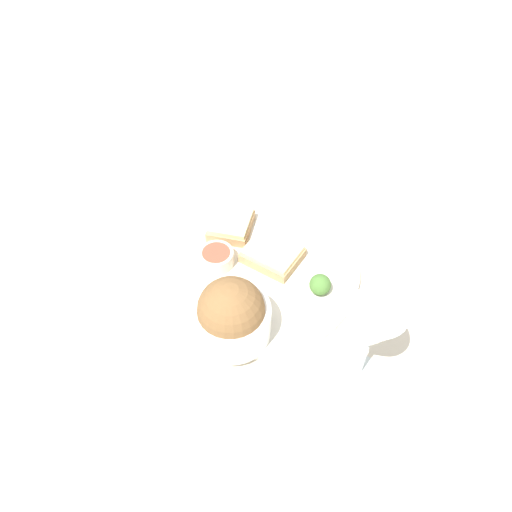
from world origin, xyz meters
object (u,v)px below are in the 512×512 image
Objects in this scene: cheese_toast_far at (231,224)px; sauce_ramekin at (217,257)px; wine_glass at (371,333)px; cheese_toast_near at (274,256)px; salad_bowl at (231,315)px.

sauce_ramekin is at bearing 142.94° from cheese_toast_far.
wine_glass reaches higher than cheese_toast_far.
cheese_toast_near is 1.10× the size of cheese_toast_far.
salad_bowl is 0.21m from cheese_toast_far.
wine_glass is (-0.23, -0.03, 0.08)m from cheese_toast_near.
sauce_ramekin and cheese_toast_far have the same top height.
salad_bowl is 2.01× the size of sauce_ramekin.
cheese_toast_far is 0.34m from wine_glass.
wine_glass is at bearing -171.73° from cheese_toast_near.
cheese_toast_far is at bearing 12.82° from wine_glass.
wine_glass is at bearing -167.18° from cheese_toast_far.
cheese_toast_far is at bearing -37.06° from sauce_ramekin.
salad_bowl is 0.99× the size of cheese_toast_near.
cheese_toast_near is 0.76× the size of wine_glass.
sauce_ramekin is 0.49× the size of cheese_toast_near.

